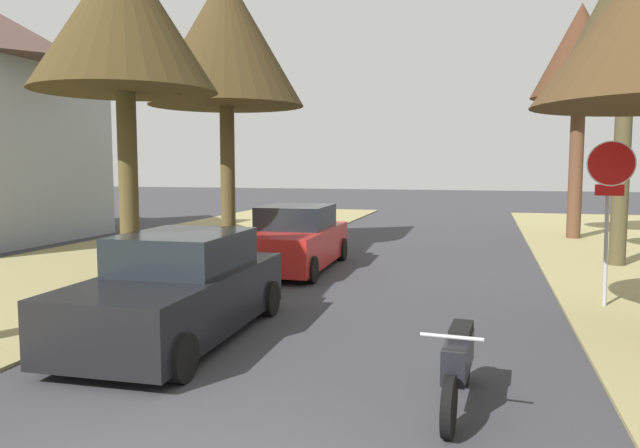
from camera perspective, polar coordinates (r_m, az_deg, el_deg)
name	(u,v)px	position (r m, az deg, el deg)	size (l,w,h in m)	color
stop_sign_far	(610,187)	(11.88, 25.75, 3.15)	(0.81, 0.34, 2.97)	#9EA0A5
street_tree_right_mid_b	(629,7)	(17.39, 27.25, 17.79)	(2.98, 2.98, 8.06)	#484127
street_tree_right_far	(581,54)	(22.96, 23.46, 14.54)	(3.20, 3.20, 7.98)	brown
street_tree_left_mid_a	(123,20)	(14.45, -18.13, 17.93)	(4.03, 4.03, 7.34)	#4C4123
street_tree_left_mid_b	(226,40)	(18.78, -8.92, 16.85)	(4.60, 4.60, 8.23)	#4C3F22
parked_sedan_black	(179,290)	(9.26, -13.18, -6.15)	(2.04, 4.45, 1.57)	black
parked_sedan_red	(295,240)	(14.99, -2.42, -1.53)	(2.04, 4.45, 1.57)	red
parked_motorcycle	(458,364)	(6.73, 12.96, -12.76)	(0.60, 2.05, 0.97)	black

